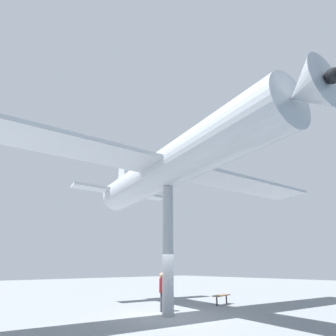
{
  "coord_description": "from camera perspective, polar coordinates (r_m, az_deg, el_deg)",
  "views": [
    {
      "loc": [
        8.29,
        9.53,
        1.97
      ],
      "look_at": [
        0.0,
        0.0,
        6.74
      ],
      "focal_mm": 28.0,
      "sensor_mm": 36.0,
      "label": 1
    }
  ],
  "objects": [
    {
      "name": "ground_plane",
      "position": [
        12.78,
        0.0,
        -29.57
      ],
      "size": [
        80.0,
        80.0,
        0.0
      ],
      "primitive_type": "plane",
      "color": "gray"
    },
    {
      "name": "support_pylon_central",
      "position": [
        12.66,
        0.0,
        -16.65
      ],
      "size": [
        0.5,
        0.5,
        5.73
      ],
      "color": "#999EA3",
      "rests_on": "ground_plane"
    },
    {
      "name": "suspended_airplane",
      "position": [
        13.35,
        0.47,
        0.3
      ],
      "size": [
        20.99,
        15.46,
        3.24
      ],
      "rotation": [
        0.0,
        0.0,
        -0.15
      ],
      "color": "#B2B7BC",
      "rests_on": "support_pylon_central"
    },
    {
      "name": "visitor_person",
      "position": [
        13.9,
        -1.35,
        -24.78
      ],
      "size": [
        0.44,
        0.44,
        1.7
      ],
      "rotation": [
        0.0,
        0.0,
        0.8
      ],
      "color": "#383842",
      "rests_on": "ground_plane"
    },
    {
      "name": "plaza_bench",
      "position": [
        16.58,
        11.57,
        -25.65
      ],
      "size": [
        1.5,
        0.68,
        0.5
      ],
      "rotation": [
        0.0,
        0.0,
        0.2
      ],
      "color": "#846647",
      "rests_on": "ground_plane"
    }
  ]
}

